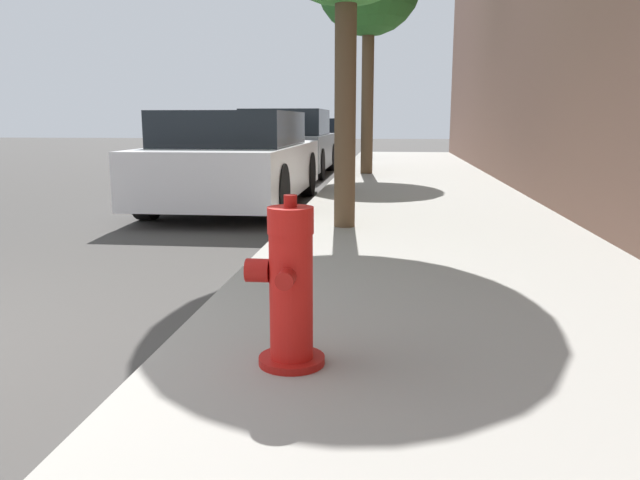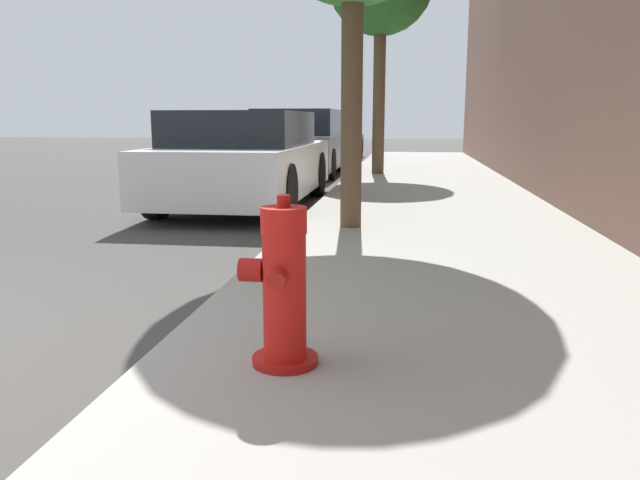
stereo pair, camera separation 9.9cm
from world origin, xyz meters
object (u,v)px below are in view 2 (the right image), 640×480
(fire_hydrant, at_px, (283,289))
(parked_car_near, at_px, (246,160))
(parked_car_far, at_px, (330,140))
(parked_car_mid, at_px, (299,144))

(fire_hydrant, distance_m, parked_car_near, 6.21)
(fire_hydrant, distance_m, parked_car_far, 16.71)
(parked_car_mid, xyz_separation_m, parked_car_far, (0.04, 5.31, -0.08))
(fire_hydrant, bearing_deg, parked_car_mid, 99.51)
(parked_car_mid, height_order, parked_car_far, parked_car_mid)
(parked_car_mid, bearing_deg, parked_car_far, 89.52)
(fire_hydrant, height_order, parked_car_near, parked_car_near)
(parked_car_near, xyz_separation_m, parked_car_far, (-0.12, 10.65, -0.04))
(parked_car_mid, bearing_deg, fire_hydrant, -80.49)
(fire_hydrant, bearing_deg, parked_car_near, 106.19)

